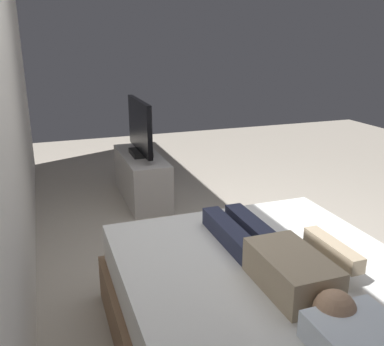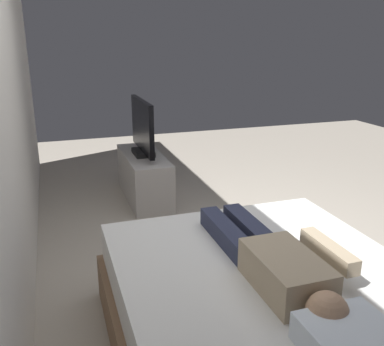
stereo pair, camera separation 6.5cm
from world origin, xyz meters
name	(u,v)px [view 1 (the left image)]	position (x,y,z in m)	size (l,w,h in m)	color
ground_plane	(244,278)	(0.00, 0.00, 0.00)	(10.00, 10.00, 0.00)	#ADA393
back_wall	(2,89)	(0.40, 1.51, 1.40)	(6.40, 0.10, 2.80)	silver
bed	(277,323)	(-0.84, 0.23, 0.26)	(1.94, 1.61, 0.54)	brown
person	(280,260)	(-0.81, 0.23, 0.62)	(1.26, 0.46, 0.18)	tan
remote	(327,247)	(-0.66, -0.18, 0.55)	(0.15, 0.04, 0.02)	black
tv_stand	(142,177)	(1.86, 0.34, 0.25)	(1.10, 0.40, 0.50)	#B7B2AD
tv	(140,129)	(1.86, 0.34, 0.78)	(0.88, 0.20, 0.59)	black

